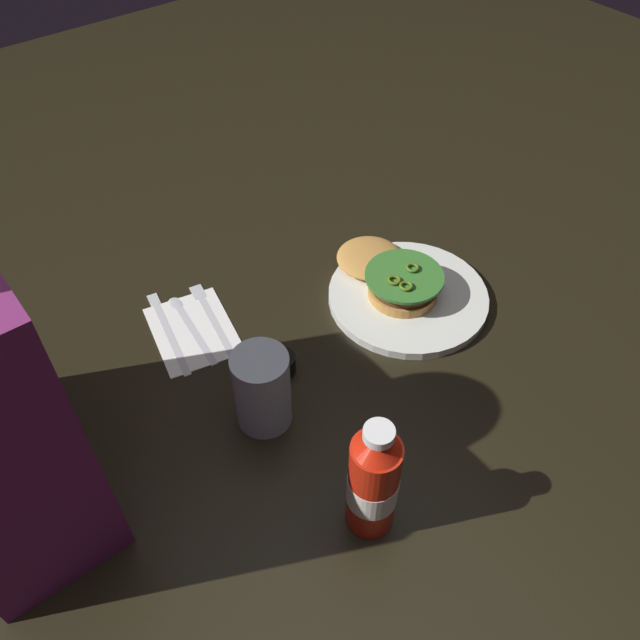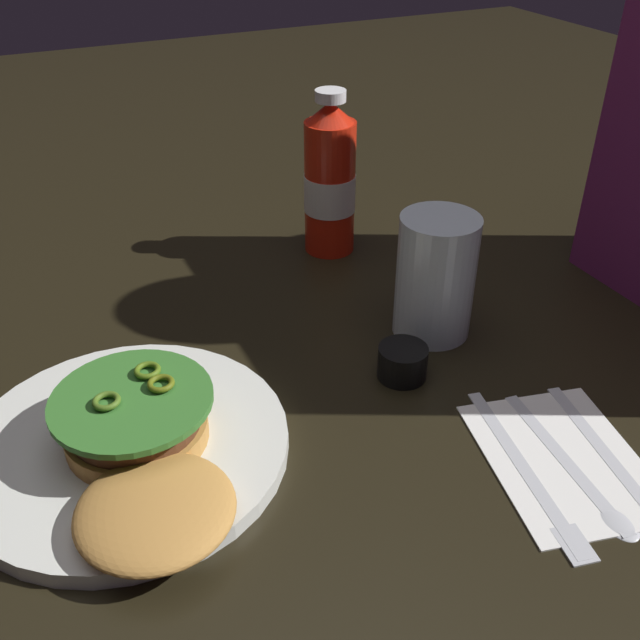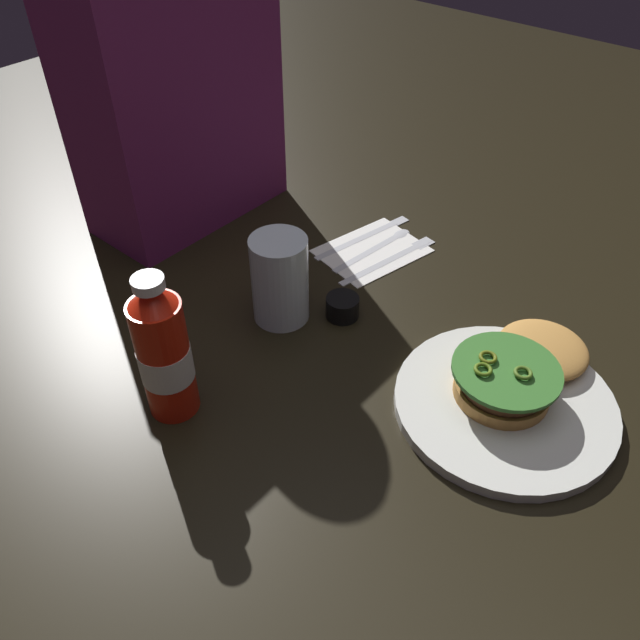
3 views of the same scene
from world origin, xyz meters
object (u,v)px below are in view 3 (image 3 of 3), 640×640
dinner_plate (504,404)px  diner_person (172,76)px  spoon_utensil (383,242)px  condiment_cup (342,307)px  fork_utensil (396,255)px  water_glass (282,278)px  butter_knife (369,233)px  burger_sandwich (519,369)px  napkin (372,250)px  ketchup_bottle (164,353)px

dinner_plate → diner_person: size_ratio=0.49×
spoon_utensil → diner_person: bearing=112.3°
dinner_plate → condiment_cup: condiment_cup is taller
condiment_cup → fork_utensil: (0.17, 0.02, -0.01)m
water_glass → butter_knife: (0.25, 0.03, -0.06)m
water_glass → burger_sandwich: bearing=-75.6°
dinner_plate → spoon_utensil: dinner_plate is taller
napkin → spoon_utensil: size_ratio=0.94×
water_glass → condiment_cup: water_glass is taller
condiment_cup → napkin: size_ratio=0.29×
ketchup_bottle → diner_person: size_ratio=0.36×
butter_knife → diner_person: diner_person is taller
spoon_utensil → butter_knife: 0.04m
water_glass → diner_person: diner_person is taller
dinner_plate → fork_utensil: dinner_plate is taller
water_glass → condiment_cup: 0.10m
napkin → butter_knife: size_ratio=0.83×
burger_sandwich → butter_knife: burger_sandwich is taller
water_glass → napkin: size_ratio=0.79×
napkin → spoon_utensil: bearing=-7.0°
dinner_plate → spoon_utensil: size_ratio=1.56×
ketchup_bottle → water_glass: (0.22, 0.02, -0.03)m
dinner_plate → butter_knife: dinner_plate is taller
fork_utensil → water_glass: bearing=168.6°
dinner_plate → butter_knife: 0.42m
fork_utensil → diner_person: size_ratio=0.35×
diner_person → water_glass: bearing=-107.8°
fork_utensil → butter_knife: bearing=72.7°
napkin → spoon_utensil: 0.03m
dinner_plate → napkin: 0.38m
dinner_plate → burger_sandwich: (0.04, 0.01, 0.03)m
ketchup_bottle → condiment_cup: ketchup_bottle is taller
condiment_cup → butter_knife: bearing=26.7°
butter_knife → burger_sandwich: bearing=-114.1°
dinner_plate → butter_knife: size_ratio=1.37×
condiment_cup → spoon_utensil: bearing=18.2°
napkin → butter_knife: butter_knife is taller
ketchup_bottle → burger_sandwich: bearing=-45.7°
napkin → dinner_plate: bearing=-116.6°
burger_sandwich → napkin: bearing=68.8°
fork_utensil → diner_person: bearing=107.8°
napkin → ketchup_bottle: bearing=-178.3°
condiment_cup → napkin: (0.16, 0.07, -0.02)m
water_glass → fork_utensil: water_glass is taller
condiment_cup → fork_utensil: condiment_cup is taller
condiment_cup → diner_person: bearing=82.5°
burger_sandwich → fork_utensil: burger_sandwich is taller
dinner_plate → water_glass: (-0.05, 0.34, 0.06)m
burger_sandwich → napkin: size_ratio=1.33×
water_glass → condiment_cup: bearing=-53.1°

